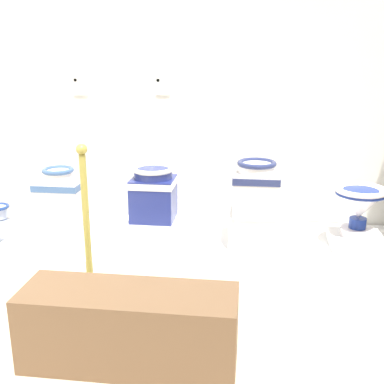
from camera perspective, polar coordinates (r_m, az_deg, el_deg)
ground_plane at (r=2.47m, az=-2.68°, el=-21.88°), size 5.69×5.72×0.02m
wall_back at (r=4.02m, az=2.40°, el=16.54°), size 3.89×0.06×3.08m
display_platform at (r=3.75m, az=1.37°, el=-6.61°), size 3.10×1.02×0.12m
plinth_block_squat_floral at (r=3.98m, az=-15.32°, el=-4.30°), size 0.34×0.38×0.08m
antique_toilet_squat_floral at (r=3.90m, az=-15.61°, el=-0.57°), size 0.36×0.26×0.47m
plinth_block_leftmost at (r=3.75m, az=-4.56°, el=-4.39°), size 0.39×0.32×0.16m
antique_toilet_leftmost at (r=3.65m, az=-4.67°, el=0.04°), size 0.33×0.32×0.42m
plinth_block_slender_white at (r=3.63m, az=7.52°, el=-4.39°), size 0.38×0.30×0.25m
antique_toilet_slender_white at (r=3.53m, az=7.72°, el=0.63°), size 0.34×0.33×0.40m
plinth_block_pale_glazed at (r=3.79m, az=19.14°, el=-5.56°), size 0.38×0.33×0.09m
antique_toilet_pale_glazed at (r=3.69m, az=19.55°, el=-1.32°), size 0.38×0.38×0.37m
info_placard_first at (r=4.24m, az=-13.35°, el=12.37°), size 0.12×0.01×0.16m
info_placard_second at (r=4.05m, az=-3.57°, el=12.66°), size 0.12×0.01×0.15m
decorative_vase_spare at (r=4.13m, az=-22.13°, el=-4.19°), size 0.30×0.30×0.36m
stanchion_post_near_left at (r=2.92m, az=-12.33°, el=-7.81°), size 0.23×0.23×1.04m
museum_bench at (r=2.49m, az=-7.56°, el=-15.88°), size 1.08×0.36×0.40m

